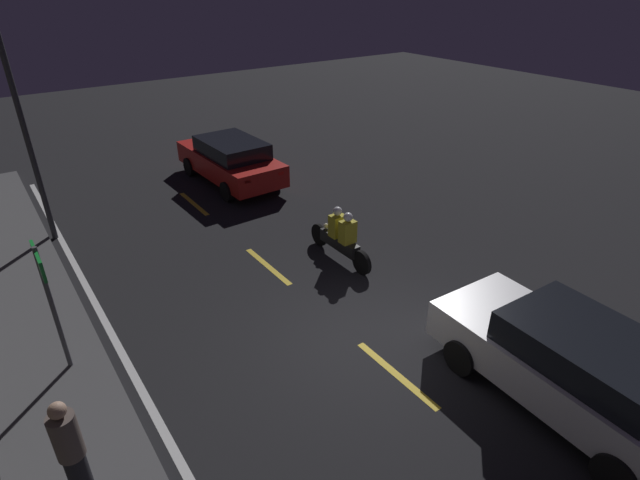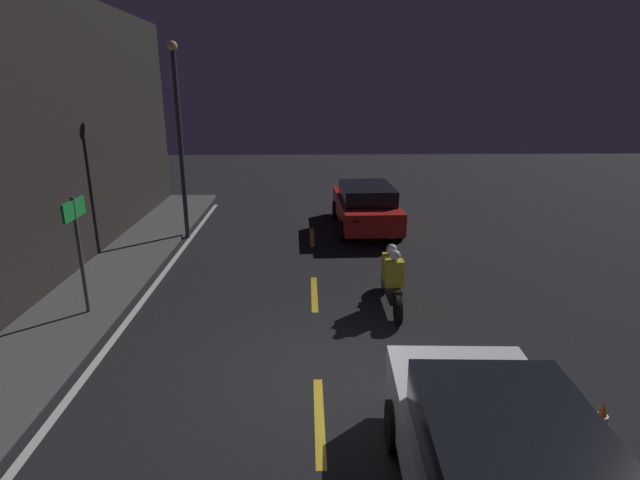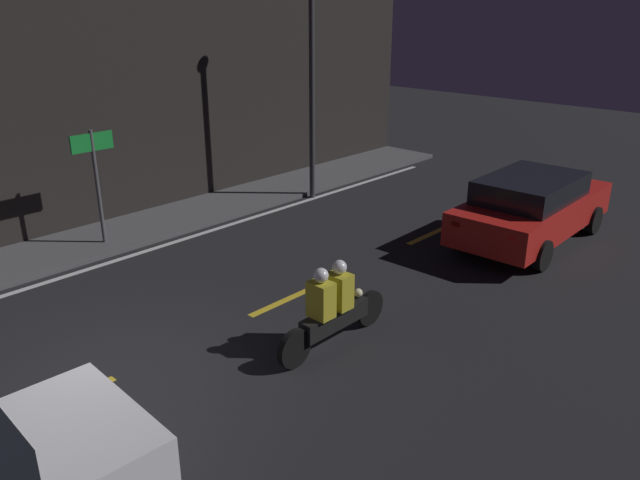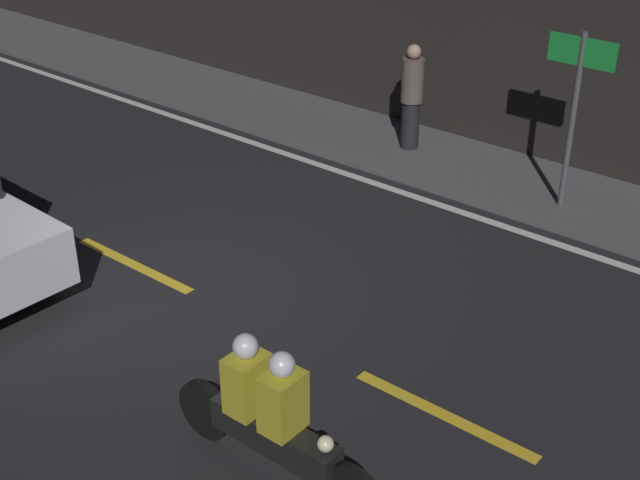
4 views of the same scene
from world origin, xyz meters
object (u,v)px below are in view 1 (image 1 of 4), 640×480
object	(u,v)px
motorcycle	(341,237)
pedestrian	(71,450)
taxi_red	(230,159)
traffic_cone_near	(547,303)
street_lamp	(21,117)
sedan_white	(574,365)
shop_sign	(46,285)

from	to	relation	value
motorcycle	pedestrian	xyz separation A→B (m)	(-3.04, 6.65, 0.31)
taxi_red	motorcycle	size ratio (longest dim) A/B	1.96
traffic_cone_near	street_lamp	size ratio (longest dim) A/B	0.09
motorcycle	street_lamp	distance (m)	8.09
sedan_white	pedestrian	xyz separation A→B (m)	(2.75, 6.82, 0.14)
motorcycle	street_lamp	size ratio (longest dim) A/B	0.40
taxi_red	pedestrian	world-z (taller)	pedestrian
sedan_white	street_lamp	xyz separation A→B (m)	(11.11, 5.69, 2.43)
shop_sign	pedestrian	bearing A→B (deg)	172.14
taxi_red	sedan_white	bearing A→B (deg)	178.55
taxi_red	pedestrian	size ratio (longest dim) A/B	2.75
street_lamp	shop_sign	bearing A→B (deg)	172.37
shop_sign	street_lamp	size ratio (longest dim) A/B	0.42
taxi_red	traffic_cone_near	xyz separation A→B (m)	(-10.41, -1.98, -0.54)
motorcycle	shop_sign	world-z (taller)	shop_sign
shop_sign	taxi_red	bearing A→B (deg)	-44.67
traffic_cone_near	shop_sign	bearing A→B (deg)	65.05
motorcycle	shop_sign	bearing A→B (deg)	92.42
sedan_white	motorcycle	bearing A→B (deg)	4.18
pedestrian	traffic_cone_near	bearing A→B (deg)	-97.52
motorcycle	traffic_cone_near	size ratio (longest dim) A/B	4.37
motorcycle	traffic_cone_near	xyz separation A→B (m)	(-4.20, -2.13, -0.38)
sedan_white	traffic_cone_near	world-z (taller)	sedan_white
street_lamp	motorcycle	bearing A→B (deg)	-133.93
taxi_red	pedestrian	bearing A→B (deg)	142.14
traffic_cone_near	pedestrian	xyz separation A→B (m)	(1.16, 8.78, 0.69)
shop_sign	sedan_white	bearing A→B (deg)	-130.51
sedan_white	shop_sign	world-z (taller)	shop_sign
pedestrian	shop_sign	bearing A→B (deg)	-7.86
shop_sign	street_lamp	xyz separation A→B (m)	(5.60, -0.75, 1.43)
taxi_red	traffic_cone_near	bearing A→B (deg)	-170.76
pedestrian	motorcycle	bearing A→B (deg)	-65.43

